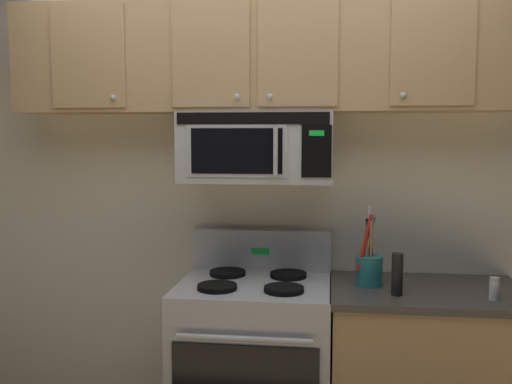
% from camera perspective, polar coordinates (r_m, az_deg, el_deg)
% --- Properties ---
extents(back_wall, '(5.20, 0.10, 2.70)m').
position_cam_1_polar(back_wall, '(3.16, 0.70, 0.54)').
color(back_wall, silver).
rests_on(back_wall, ground_plane).
extents(stove_range, '(0.76, 0.69, 1.12)m').
position_cam_1_polar(stove_range, '(3.02, -0.17, -17.01)').
color(stove_range, '#B7BABF').
rests_on(stove_range, ground_plane).
extents(over_range_microwave, '(0.76, 0.43, 0.35)m').
position_cam_1_polar(over_range_microwave, '(2.90, 0.12, 4.53)').
color(over_range_microwave, '#B7BABF').
extents(upper_cabinets, '(2.50, 0.36, 0.55)m').
position_cam_1_polar(upper_cabinets, '(2.96, 0.21, 13.28)').
color(upper_cabinets, tan).
extents(counter_segment, '(0.93, 0.65, 0.90)m').
position_cam_1_polar(counter_segment, '(3.05, 16.48, -17.39)').
color(counter_segment, tan).
rests_on(counter_segment, ground_plane).
extents(utensil_crock_teal, '(0.13, 0.13, 0.39)m').
position_cam_1_polar(utensil_crock_teal, '(2.87, 11.23, -7.30)').
color(utensil_crock_teal, teal).
rests_on(utensil_crock_teal, counter_segment).
extents(salt_shaker, '(0.05, 0.05, 0.10)m').
position_cam_1_polar(salt_shaker, '(2.80, 22.75, -8.92)').
color(salt_shaker, white).
rests_on(salt_shaker, counter_segment).
extents(pepper_mill, '(0.05, 0.05, 0.20)m').
position_cam_1_polar(pepper_mill, '(2.72, 13.95, -7.99)').
color(pepper_mill, black).
rests_on(pepper_mill, counter_segment).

